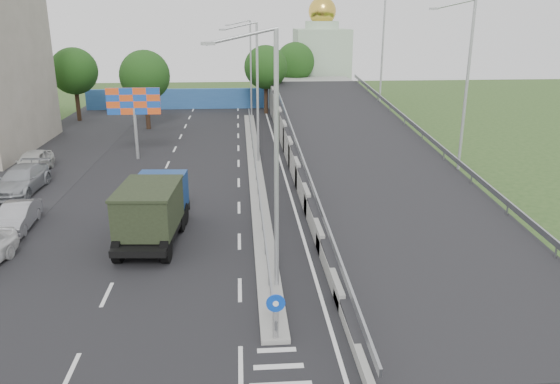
{
  "coord_description": "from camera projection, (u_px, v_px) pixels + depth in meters",
  "views": [
    {
      "loc": [
        -1.06,
        -13.9,
        10.62
      ],
      "look_at": [
        0.89,
        12.07,
        2.2
      ],
      "focal_mm": 35.0,
      "sensor_mm": 36.0,
      "label": 1
    }
  ],
  "objects": [
    {
      "name": "overpass_ramp",
      "position": [
        359.0,
        145.0,
        39.29
      ],
      "size": [
        10.0,
        50.0,
        3.5
      ],
      "color": "gray",
      "rests_on": "ground"
    },
    {
      "name": "lamp_post_mid",
      "position": [
        255.0,
        86.0,
        39.42
      ],
      "size": [
        2.74,
        0.18,
        10.08
      ],
      "color": "#B2B5B7",
      "rests_on": "median"
    },
    {
      "name": "parked_car_e",
      "position": [
        33.0,
        162.0,
        38.39
      ],
      "size": [
        1.96,
        4.72,
        1.6
      ],
      "primitive_type": "imported",
      "rotation": [
        0.0,
        0.0,
        0.02
      ],
      "color": "#B0B0AC",
      "rests_on": "ground"
    },
    {
      "name": "tree_ramp_far",
      "position": [
        295.0,
        62.0,
        67.55
      ],
      "size": [
        4.8,
        4.8,
        7.6
      ],
      "color": "black",
      "rests_on": "ground"
    },
    {
      "name": "median",
      "position": [
        255.0,
        169.0,
        39.27
      ],
      "size": [
        1.0,
        44.0,
        0.2
      ],
      "primitive_type": "cube",
      "color": "gray",
      "rests_on": "ground"
    },
    {
      "name": "road_surface",
      "position": [
        211.0,
        188.0,
        35.29
      ],
      "size": [
        26.0,
        90.0,
        0.04
      ],
      "primitive_type": "cube",
      "color": "black",
      "rests_on": "ground"
    },
    {
      "name": "tree_left_mid",
      "position": [
        145.0,
        76.0,
        52.17
      ],
      "size": [
        4.8,
        4.8,
        7.6
      ],
      "color": "black",
      "rests_on": "ground"
    },
    {
      "name": "church",
      "position": [
        321.0,
        58.0,
        72.54
      ],
      "size": [
        7.0,
        7.0,
        13.8
      ],
      "color": "#B2CCAD",
      "rests_on": "ground"
    },
    {
      "name": "parked_car_d",
      "position": [
        21.0,
        180.0,
        34.31
      ],
      "size": [
        2.38,
        5.53,
        1.59
      ],
      "primitive_type": "imported",
      "rotation": [
        0.0,
        0.0,
        -0.03
      ],
      "color": "#9A9DA2",
      "rests_on": "ground"
    },
    {
      "name": "dump_truck",
      "position": [
        153.0,
        208.0,
        26.7
      ],
      "size": [
        3.01,
        7.0,
        3.01
      ],
      "rotation": [
        0.0,
        0.0,
        -0.07
      ],
      "color": "black",
      "rests_on": "ground"
    },
    {
      "name": "blue_wall",
      "position": [
        214.0,
        99.0,
        65.21
      ],
      "size": [
        30.0,
        0.5,
        2.4
      ],
      "primitive_type": "cube",
      "color": "#295497",
      "rests_on": "ground"
    },
    {
      "name": "sign_bollard",
      "position": [
        276.0,
        316.0,
        18.27
      ],
      "size": [
        0.64,
        0.23,
        1.67
      ],
      "color": "black",
      "rests_on": "median"
    },
    {
      "name": "ground",
      "position": [
        281.0,
        384.0,
        16.53
      ],
      "size": [
        160.0,
        160.0,
        0.0
      ],
      "primitive_type": "plane",
      "color": "#2D4C1E",
      "rests_on": "ground"
    },
    {
      "name": "lamp_post_far",
      "position": [
        249.0,
        63.0,
        58.39
      ],
      "size": [
        2.74,
        0.18,
        10.08
      ],
      "color": "#B2B5B7",
      "rests_on": "median"
    },
    {
      "name": "tree_left_far",
      "position": [
        74.0,
        71.0,
        56.35
      ],
      "size": [
        4.8,
        4.8,
        7.6
      ],
      "color": "black",
      "rests_on": "ground"
    },
    {
      "name": "parking_strip",
      "position": [
        4.0,
        193.0,
        34.36
      ],
      "size": [
        8.0,
        90.0,
        0.05
      ],
      "primitive_type": "cube",
      "color": "black",
      "rests_on": "ground"
    },
    {
      "name": "median_guardrail",
      "position": [
        255.0,
        161.0,
        39.07
      ],
      "size": [
        0.09,
        44.0,
        0.71
      ],
      "color": "gray",
      "rests_on": "median"
    },
    {
      "name": "lamp_post_near",
      "position": [
        271.0,
        151.0,
        20.44
      ],
      "size": [
        2.74,
        0.18,
        10.08
      ],
      "color": "#B2B5B7",
      "rests_on": "median"
    },
    {
      "name": "parked_car_b",
      "position": [
        17.0,
        216.0,
        28.38
      ],
      "size": [
        1.66,
        4.16,
        1.35
      ],
      "primitive_type": "imported",
      "rotation": [
        0.0,
        0.0,
        0.06
      ],
      "color": "gray",
      "rests_on": "ground"
    },
    {
      "name": "billboard",
      "position": [
        134.0,
        105.0,
        41.16
      ],
      "size": [
        4.0,
        0.24,
        5.5
      ],
      "color": "#B2B5B7",
      "rests_on": "ground"
    },
    {
      "name": "tree_median_far",
      "position": [
        266.0,
        67.0,
        60.62
      ],
      "size": [
        4.8,
        4.8,
        7.6
      ],
      "color": "black",
      "rests_on": "ground"
    }
  ]
}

